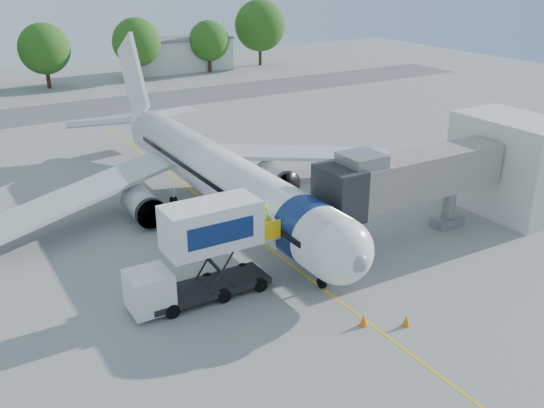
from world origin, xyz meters
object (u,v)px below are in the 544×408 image
aircraft (215,172)px  catering_hiloader (201,253)px  jet_bridge (403,179)px  ground_tug (463,353)px

aircraft → catering_hiloader: 12.77m
aircraft → jet_bridge: bearing=-54.3°
jet_bridge → ground_tug: size_ratio=3.56×
aircraft → ground_tug: aircraft is taller
aircraft → catering_hiloader: aircraft is taller
catering_hiloader → ground_tug: size_ratio=2.18×
jet_bridge → aircraft: bearing=125.7°
aircraft → ground_tug: (1.35, -22.81, -2.22)m
catering_hiloader → jet_bridge: bearing=0.0°
jet_bridge → catering_hiloader: bearing=-180.0°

